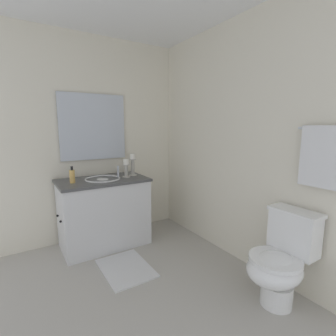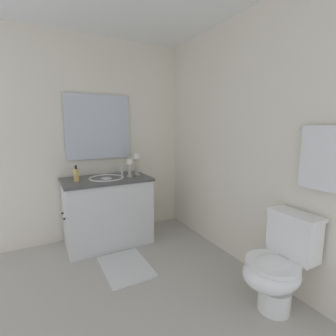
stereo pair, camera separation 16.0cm
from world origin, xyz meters
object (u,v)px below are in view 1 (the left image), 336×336
Objects in this scene: vanity_cabinet at (104,212)px; toilet at (280,261)px; mirror at (93,127)px; bath_mat at (126,268)px; sink_basin at (103,182)px; towel_near_vanity at (320,157)px; soap_bottle at (72,176)px; candle_holder_short at (126,168)px; candle_holder_tall at (133,164)px.

vanity_cabinet is 1.91m from toilet.
mirror is at bearing 179.99° from vanity_cabinet.
mirror reaches higher than bath_mat.
sink_basin is (-0.00, 0.00, 0.36)m from vanity_cabinet.
sink_basin is at bearing -150.57° from towel_near_vanity.
towel_near_vanity is (1.82, 1.37, 0.31)m from soap_bottle.
bath_mat is at bearing 28.77° from soap_bottle.
sink_basin reaches higher than toilet.
candle_holder_tall is at bearing 112.64° from candle_holder_short.
mirror is at bearing -179.80° from sink_basin.
sink_basin is 2.23× the size of soap_bottle.
bath_mat is at bearing -25.23° from candle_holder_short.
mirror reaches higher than soap_bottle.
mirror is 2.91× the size of candle_holder_tall.
bath_mat is (0.62, -0.00, -0.75)m from sink_basin.
candle_holder_tall is at bearing 90.47° from vanity_cabinet.
mirror reaches higher than candle_holder_short.
soap_bottle is at bearing -86.86° from vanity_cabinet.
vanity_cabinet is at bearing -154.23° from toilet.
towel_near_vanity is (1.84, 0.66, 0.24)m from candle_holder_tall.
mirror is 3.65× the size of candle_holder_short.
candle_holder_tall is 0.36× the size of toilet.
vanity_cabinet is 2.25m from towel_near_vanity.
towel_near_vanity is at bearing 29.45° from vanity_cabinet.
candle_holder_tall reaches higher than sink_basin.
vanity_cabinet is at bearing -150.55° from towel_near_vanity.
towel_near_vanity is (2.11, 1.04, -0.21)m from mirror.
vanity_cabinet is 0.74m from bath_mat.
toilet is at bearing 34.35° from soap_bottle.
bath_mat is at bearing -31.15° from candle_holder_tall.
soap_bottle is 0.30× the size of bath_mat.
bath_mat is at bearing 0.00° from vanity_cabinet.
candle_holder_tall reaches higher than candle_holder_short.
candle_holder_short is 0.61m from soap_bottle.
toilet is (1.73, 0.45, -0.57)m from candle_holder_tall.
candle_holder_tall reaches higher than soap_bottle.
mirror is 4.36× the size of soap_bottle.
mirror is 1.05× the size of toilet.
sink_basin is at bearing -154.25° from toilet.
sink_basin is 0.89× the size of towel_near_vanity.
toilet is 1.66× the size of towel_near_vanity.
soap_bottle reaches higher than bath_mat.
towel_near_vanity is (1.83, 1.03, 0.42)m from sink_basin.
bath_mat is at bearing -139.42° from towel_near_vanity.
vanity_cabinet is 0.66m from candle_holder_tall.
bath_mat is (-1.10, -0.83, -0.36)m from toilet.
sink_basin reaches higher than bath_mat.
sink_basin is 0.98m from bath_mat.
sink_basin is 0.42m from candle_holder_tall.
candle_holder_tall is 0.45× the size of bath_mat.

